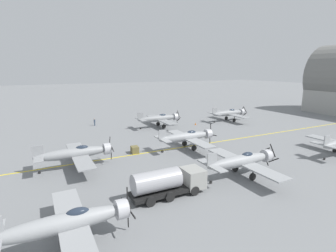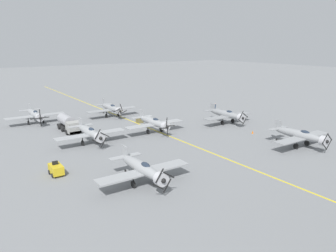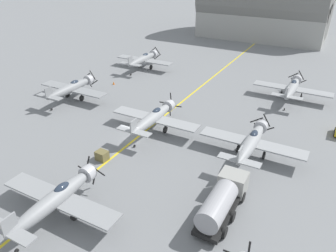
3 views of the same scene
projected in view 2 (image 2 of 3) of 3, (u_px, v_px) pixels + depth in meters
name	position (u px, v px, depth m)	size (l,w,h in m)	color
ground_plane	(150.00, 129.00, 65.59)	(400.00, 400.00, 0.00)	slate
taxiway_stripe	(150.00, 129.00, 65.59)	(0.30, 160.00, 0.01)	yellow
airplane_near_center	(111.00, 108.00, 75.80)	(12.00, 9.98, 3.73)	gray
airplane_far_left	(301.00, 135.00, 53.53)	(12.00, 9.98, 3.65)	gray
airplane_mid_right	(90.00, 132.00, 55.26)	(12.00, 9.98, 3.65)	#96999B
airplane_mid_center	(154.00, 122.00, 62.26)	(12.00, 9.98, 3.80)	#96989B
airplane_near_right	(35.00, 114.00, 69.21)	(12.00, 9.98, 3.80)	#94979A
airplane_far_right	(143.00, 168.00, 39.32)	(12.00, 9.98, 3.65)	#939699
airplane_mid_left	(227.00, 114.00, 69.15)	(12.00, 9.98, 3.65)	gray
fuel_tanker	(69.00, 124.00, 63.32)	(2.68, 8.00, 2.98)	black
tow_tractor	(56.00, 169.00, 42.37)	(1.57, 2.60, 1.79)	gold
ground_crew_walking	(215.00, 106.00, 84.07)	(0.36, 0.36, 1.65)	#334256
supply_crate_by_tanker	(140.00, 120.00, 70.35)	(1.29, 1.08, 1.08)	brown
traffic_cone	(253.00, 132.00, 61.91)	(0.36, 0.36, 0.55)	orange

